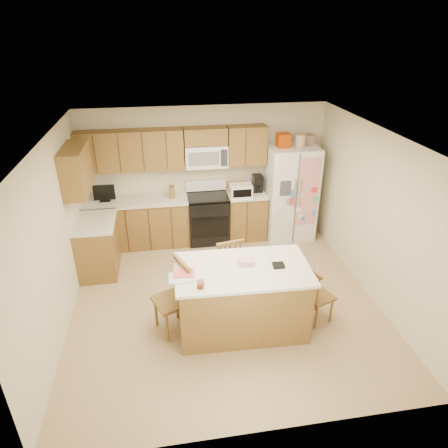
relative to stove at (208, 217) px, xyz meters
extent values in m
plane|color=#988662|center=(0.00, -1.94, -0.47)|extent=(4.50, 4.50, 0.00)
cube|color=beige|center=(0.00, 0.31, 0.78)|extent=(4.50, 0.10, 2.50)
cube|color=beige|center=(0.00, -4.19, 0.78)|extent=(4.50, 0.10, 2.50)
cube|color=beige|center=(-2.25, -1.94, 0.78)|extent=(0.10, 4.50, 2.50)
cube|color=beige|center=(2.25, -1.94, 0.78)|extent=(0.10, 4.50, 2.50)
cube|color=white|center=(0.00, -1.94, 2.03)|extent=(4.50, 4.50, 0.04)
cube|color=olive|center=(-1.31, 0.01, -0.03)|extent=(1.87, 0.60, 0.88)
cube|color=olive|center=(0.74, 0.01, -0.03)|extent=(0.72, 0.60, 0.88)
cube|color=olive|center=(-1.95, -0.76, -0.03)|extent=(0.60, 0.95, 0.88)
cube|color=silver|center=(-1.31, 0.00, 0.43)|extent=(1.87, 0.64, 0.04)
cube|color=silver|center=(0.74, 0.00, 0.43)|extent=(0.72, 0.64, 0.04)
cube|color=silver|center=(-1.94, -0.76, 0.43)|extent=(0.64, 0.95, 0.04)
cube|color=olive|center=(-1.32, 0.15, 1.33)|extent=(1.85, 0.33, 0.70)
cube|color=olive|center=(0.75, 0.15, 1.33)|extent=(0.70, 0.33, 0.70)
cube|color=olive|center=(0.00, 0.15, 1.53)|extent=(0.76, 0.33, 0.29)
cube|color=olive|center=(-2.08, -0.76, 1.33)|extent=(0.33, 0.95, 0.70)
cube|color=#4D2811|center=(-1.90, -0.02, 1.33)|extent=(0.02, 0.01, 0.66)
cube|color=#4D2811|center=(-1.90, -0.29, -0.03)|extent=(0.02, 0.01, 0.84)
cube|color=#4D2811|center=(-1.50, -0.02, 1.33)|extent=(0.02, 0.01, 0.66)
cube|color=#4D2811|center=(-1.50, -0.29, -0.03)|extent=(0.02, 0.01, 0.84)
cube|color=#4D2811|center=(-1.10, -0.02, 1.33)|extent=(0.02, 0.01, 0.66)
cube|color=#4D2811|center=(-1.10, -0.29, -0.03)|extent=(0.02, 0.01, 0.84)
cube|color=#4D2811|center=(-0.70, -0.02, 1.33)|extent=(0.01, 0.01, 0.66)
cube|color=#4D2811|center=(-0.70, -0.29, -0.03)|extent=(0.01, 0.01, 0.84)
cube|color=#4D2811|center=(0.70, -0.02, 1.33)|extent=(0.01, 0.01, 0.66)
cube|color=#4D2811|center=(0.70, -0.29, -0.03)|extent=(0.01, 0.01, 0.84)
cube|color=white|center=(0.00, 0.12, 1.18)|extent=(0.76, 0.38, 0.40)
cube|color=slate|center=(-0.06, -0.07, 1.18)|extent=(0.54, 0.01, 0.24)
cube|color=#262626|center=(0.30, -0.07, 1.18)|extent=(0.12, 0.01, 0.30)
cube|color=olive|center=(-0.65, 0.01, 0.56)|extent=(0.10, 0.14, 0.22)
cube|color=black|center=(-1.85, 0.03, 0.46)|extent=(0.18, 0.12, 0.02)
cube|color=black|center=(-1.85, 0.03, 0.62)|extent=(0.38, 0.03, 0.28)
cube|color=#BF6E16|center=(0.58, 0.09, 0.54)|extent=(0.35, 0.22, 0.18)
cube|color=white|center=(0.60, -0.14, 0.56)|extent=(0.40, 0.28, 0.23)
cube|color=black|center=(0.60, -0.28, 0.56)|extent=(0.34, 0.01, 0.15)
cube|color=black|center=(0.96, 0.06, 0.61)|extent=(0.18, 0.22, 0.32)
cylinder|color=black|center=(0.96, -0.01, 0.54)|extent=(0.12, 0.12, 0.12)
cube|color=black|center=(0.00, -0.01, -0.03)|extent=(0.76, 0.64, 0.88)
cube|color=black|center=(0.00, -0.33, -0.05)|extent=(0.68, 0.01, 0.42)
cube|color=black|center=(0.00, -0.01, 0.43)|extent=(0.76, 0.64, 0.03)
cube|color=white|center=(0.00, 0.25, 0.56)|extent=(0.76, 0.10, 0.20)
cube|color=white|center=(1.57, -0.06, 0.43)|extent=(0.90, 0.75, 1.80)
cube|color=#4C4C4C|center=(1.57, -0.44, 0.43)|extent=(0.02, 0.01, 1.75)
cube|color=silver|center=(1.52, -0.47, 0.58)|extent=(0.02, 0.03, 0.55)
cube|color=silver|center=(1.62, -0.47, 0.58)|extent=(0.02, 0.03, 0.55)
cube|color=#3F3F44|center=(1.35, -0.44, 0.68)|extent=(0.20, 0.01, 0.28)
cube|color=#D84C59|center=(1.77, -0.44, 0.58)|extent=(0.42, 0.01, 1.30)
cube|color=#A83500|center=(1.37, -0.06, 1.45)|extent=(0.22, 0.22, 0.24)
cylinder|color=tan|center=(1.67, -0.11, 1.44)|extent=(0.18, 0.18, 0.22)
cube|color=#816758|center=(1.85, 0.02, 1.42)|extent=(0.18, 0.20, 0.18)
cube|color=olive|center=(0.14, -2.56, -0.01)|extent=(1.70, 1.00, 0.92)
cube|color=silver|center=(0.14, -2.56, 0.47)|extent=(1.79, 1.08, 0.04)
cylinder|color=#A83500|center=(-0.44, -2.90, 0.52)|extent=(0.08, 0.08, 0.06)
cylinder|color=white|center=(-0.44, -2.90, 0.53)|extent=(0.09, 0.09, 0.09)
cube|color=#F4C0D6|center=(0.21, -2.47, 0.52)|extent=(0.20, 0.16, 0.07)
cube|color=black|center=(0.61, -2.60, 0.51)|extent=(0.15, 0.12, 0.04)
cube|color=white|center=(-0.66, -2.67, 0.49)|extent=(0.31, 0.25, 0.01)
cube|color=#D84C4C|center=(-0.62, -2.59, 0.51)|extent=(0.27, 0.21, 0.01)
cylinder|color=white|center=(-0.17, -2.82, 0.49)|extent=(0.14, 0.05, 0.01)
cube|color=olive|center=(-0.80, -2.48, 0.01)|extent=(0.57, 0.58, 0.05)
cylinder|color=olive|center=(-1.02, -2.37, -0.24)|extent=(0.04, 0.04, 0.46)
cylinder|color=olive|center=(-0.88, -2.71, -0.24)|extent=(0.04, 0.04, 0.46)
cylinder|color=olive|center=(-0.73, -2.25, -0.24)|extent=(0.04, 0.04, 0.46)
cylinder|color=olive|center=(-0.58, -2.58, -0.24)|extent=(0.04, 0.04, 0.46)
cylinder|color=olive|center=(-0.70, -2.26, 0.29)|extent=(0.02, 0.02, 0.52)
cylinder|color=olive|center=(-0.67, -2.33, 0.29)|extent=(0.02, 0.02, 0.52)
cylinder|color=olive|center=(-0.64, -2.41, 0.29)|extent=(0.02, 0.02, 0.52)
cylinder|color=olive|center=(-0.60, -2.48, 0.29)|extent=(0.02, 0.02, 0.52)
cylinder|color=olive|center=(-0.57, -2.55, 0.29)|extent=(0.02, 0.02, 0.52)
cube|color=olive|center=(-0.64, -2.41, 0.55)|extent=(0.21, 0.41, 0.05)
cube|color=olive|center=(0.05, -1.76, -0.01)|extent=(0.50, 0.49, 0.05)
cylinder|color=olive|center=(0.20, -1.58, -0.25)|extent=(0.04, 0.04, 0.45)
cylinder|color=olive|center=(-0.15, -1.64, -0.25)|extent=(0.04, 0.04, 0.45)
cylinder|color=olive|center=(0.26, -1.88, -0.25)|extent=(0.04, 0.04, 0.45)
cylinder|color=olive|center=(-0.09, -1.95, -0.25)|extent=(0.04, 0.04, 0.45)
cylinder|color=olive|center=(0.24, -1.91, 0.26)|extent=(0.02, 0.02, 0.50)
cylinder|color=olive|center=(0.16, -1.92, 0.26)|extent=(0.02, 0.02, 0.50)
cylinder|color=olive|center=(0.09, -1.94, 0.26)|extent=(0.02, 0.02, 0.50)
cylinder|color=olive|center=(0.01, -1.95, 0.26)|extent=(0.02, 0.02, 0.50)
cylinder|color=olive|center=(-0.07, -1.96, 0.26)|extent=(0.02, 0.02, 0.50)
cube|color=olive|center=(0.09, -1.94, 0.51)|extent=(0.41, 0.12, 0.05)
cube|color=olive|center=(1.22, -2.59, -0.07)|extent=(0.47, 0.48, 0.04)
cylinder|color=olive|center=(1.40, -2.68, -0.28)|extent=(0.03, 0.03, 0.38)
cylinder|color=olive|center=(1.29, -2.40, -0.28)|extent=(0.03, 0.03, 0.38)
cylinder|color=olive|center=(1.14, -2.77, -0.28)|extent=(0.03, 0.03, 0.38)
cylinder|color=olive|center=(1.04, -2.49, -0.28)|extent=(0.03, 0.03, 0.38)
cylinder|color=olive|center=(1.12, -2.76, 0.16)|extent=(0.02, 0.02, 0.43)
cylinder|color=olive|center=(1.10, -2.70, 0.16)|extent=(0.02, 0.02, 0.43)
cylinder|color=olive|center=(1.07, -2.64, 0.16)|extent=(0.02, 0.02, 0.43)
cylinder|color=olive|center=(1.05, -2.58, 0.16)|extent=(0.02, 0.02, 0.43)
cylinder|color=olive|center=(1.03, -2.51, 0.16)|extent=(0.02, 0.02, 0.43)
cube|color=olive|center=(1.07, -2.64, 0.38)|extent=(0.16, 0.35, 0.04)
camera|label=1|loc=(-0.79, -6.80, 3.33)|focal=32.00mm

